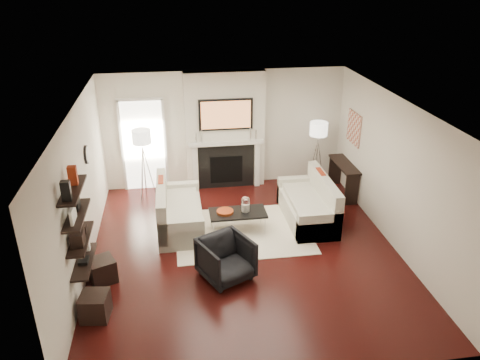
{
  "coord_description": "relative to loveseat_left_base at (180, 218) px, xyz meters",
  "views": [
    {
      "loc": [
        -1.17,
        -7.18,
        4.77
      ],
      "look_at": [
        0.0,
        0.6,
        1.15
      ],
      "focal_mm": 35.0,
      "sensor_mm": 36.0,
      "label": 1
    }
  ],
  "objects": [
    {
      "name": "lamp_right_shade",
      "position": [
        3.19,
        1.38,
        1.24
      ],
      "size": [
        0.4,
        0.4,
        0.3
      ],
      "primitive_type": "cylinder",
      "color": "white",
      "rests_on": "lamp_right_post"
    },
    {
      "name": "armchair",
      "position": [
        0.7,
        -1.78,
        0.19
      ],
      "size": [
        1.01,
        0.99,
        0.79
      ],
      "primitive_type": "imported",
      "rotation": [
        0.0,
        0.0,
        0.46
      ],
      "color": "black",
      "rests_on": "floor"
    },
    {
      "name": "lamp_left_leg_a",
      "position": [
        -0.6,
        1.44,
        0.39
      ],
      "size": [
        0.25,
        0.02,
        1.23
      ],
      "primitive_type": "cylinder",
      "rotation": [
        0.18,
        0.0,
        4.71
      ],
      "color": "silver",
      "rests_on": "floor"
    },
    {
      "name": "decor_box_small",
      "position": [
        -1.48,
        -1.87,
        0.97
      ],
      "size": [
        0.15,
        0.12,
        0.12
      ],
      "primitive_type": "cube",
      "color": "black",
      "rests_on": "shelf_lower"
    },
    {
      "name": "mantel_shelf",
      "position": [
        1.14,
        1.67,
        0.91
      ],
      "size": [
        1.7,
        0.18,
        0.07
      ],
      "primitive_type": "cube",
      "color": "white",
      "rests_on": "chimney_breast"
    },
    {
      "name": "lamp_left_post",
      "position": [
        -0.71,
        1.44,
        0.39
      ],
      "size": [
        0.02,
        0.02,
        1.2
      ],
      "primitive_type": "cylinder",
      "color": "silver",
      "rests_on": "floor"
    },
    {
      "name": "loveseat_right_back",
      "position": [
        2.9,
        -0.09,
        0.32
      ],
      "size": [
        0.18,
        1.8,
        0.8
      ],
      "primitive_type": "cube",
      "color": "beige",
      "rests_on": "floor"
    },
    {
      "name": "copper_bowl",
      "position": [
        0.86,
        -0.32,
        0.24
      ],
      "size": [
        0.33,
        0.33,
        0.05
      ],
      "primitive_type": "cylinder",
      "color": "#A7441B",
      "rests_on": "coffee_table"
    },
    {
      "name": "decor_magfile_b",
      "position": [
        -1.48,
        -1.87,
        1.85
      ],
      "size": [
        0.12,
        0.1,
        0.28
      ],
      "primitive_type": "cube",
      "color": "maroon",
      "rests_on": "shelf_top"
    },
    {
      "name": "room_envelope",
      "position": [
        1.14,
        -1.02,
        1.14
      ],
      "size": [
        6.0,
        6.0,
        6.0
      ],
      "color": "#340D0B",
      "rests_on": "ground"
    },
    {
      "name": "hurricane_candle",
      "position": [
        1.26,
        -0.32,
        0.29
      ],
      "size": [
        0.11,
        0.11,
        0.16
      ],
      "primitive_type": "cylinder",
      "color": "white",
      "rests_on": "coffee_table"
    },
    {
      "name": "lamp_right_leg_c",
      "position": [
        3.13,
        1.28,
        0.39
      ],
      "size": [
        0.14,
        0.22,
        1.23
      ],
      "primitive_type": "cylinder",
      "rotation": [
        0.18,
        0.0,
        2.62
      ],
      "color": "silver",
      "rests_on": "floor"
    },
    {
      "name": "lamp_right_post",
      "position": [
        3.19,
        1.38,
        0.39
      ],
      "size": [
        0.02,
        0.02,
        1.2
      ],
      "primitive_type": "cylinder",
      "color": "silver",
      "rests_on": "floor"
    },
    {
      "name": "decor_magfile_a",
      "position": [
        -1.48,
        -2.38,
        1.85
      ],
      "size": [
        0.12,
        0.1,
        0.28
      ],
      "primitive_type": "cube",
      "color": "black",
      "rests_on": "shelf_top"
    },
    {
      "name": "wall_art",
      "position": [
        3.87,
        1.03,
        1.34
      ],
      "size": [
        0.03,
        0.7,
        0.7
      ],
      "primitive_type": "cube",
      "color": "tan",
      "rests_on": "wall_right"
    },
    {
      "name": "lamp_left_leg_b",
      "position": [
        -0.77,
        1.53,
        0.39
      ],
      "size": [
        0.14,
        0.22,
        1.23
      ],
      "primitive_type": "cylinder",
      "rotation": [
        0.18,
        0.0,
        0.52
      ],
      "color": "silver",
      "rests_on": "floor"
    },
    {
      "name": "loveseat_right_arm_s",
      "position": [
        2.57,
        0.72,
        0.09
      ],
      "size": [
        0.85,
        0.18,
        0.6
      ],
      "primitive_type": "cube",
      "color": "beige",
      "rests_on": "floor"
    },
    {
      "name": "console_leg_n",
      "position": [
        3.71,
        0.41,
        0.14
      ],
      "size": [
        0.3,
        0.04,
        0.71
      ],
      "primitive_type": "cube",
      "color": "black",
      "rests_on": "floor"
    },
    {
      "name": "rug",
      "position": [
        1.19,
        -0.37,
        -0.2
      ],
      "size": [
        2.6,
        2.0,
        0.01
      ],
      "primitive_type": "cube",
      "color": "#EFE0C3",
      "rests_on": "floor"
    },
    {
      "name": "pillow_right_charcoal",
      "position": [
        2.9,
        -0.39,
        0.51
      ],
      "size": [
        0.1,
        0.4,
        0.4
      ],
      "primitive_type": "cube",
      "color": "black",
      "rests_on": "loveseat_right_cushion"
    },
    {
      "name": "lamp_right_leg_a",
      "position": [
        3.3,
        1.38,
        0.39
      ],
      "size": [
        0.25,
        0.02,
        1.23
      ],
      "primitive_type": "cylinder",
      "rotation": [
        0.18,
        0.0,
        4.71
      ],
      "color": "silver",
      "rests_on": "floor"
    },
    {
      "name": "shelf_top",
      "position": [
        -1.48,
        -2.02,
        1.69
      ],
      "size": [
        0.25,
        1.0,
        0.04
      ],
      "primitive_type": "cube",
      "color": "black",
      "rests_on": "wall_left"
    },
    {
      "name": "shelf_bottom",
      "position": [
        -1.48,
        -2.02,
        0.49
      ],
      "size": [
        0.25,
        1.0,
        0.03
      ],
      "primitive_type": "cube",
      "color": "black",
      "rests_on": "wall_left"
    },
    {
      "name": "tv_body",
      "position": [
        1.14,
        1.69,
        1.57
      ],
      "size": [
        1.2,
        0.06,
        0.7
      ],
      "primitive_type": "cube",
      "color": "black",
      "rests_on": "chimney_breast"
    },
    {
      "name": "console_top",
      "position": [
        3.71,
        0.96,
        0.52
      ],
      "size": [
        0.35,
        1.2,
        0.04
      ],
      "primitive_type": "cube",
      "color": "black",
      "rests_on": "floor"
    },
    {
      "name": "lamp_left_leg_c",
      "position": [
        -0.77,
        1.34,
        0.39
      ],
      "size": [
        0.14,
        0.22,
        1.23
      ],
      "primitive_type": "cylinder",
      "rotation": [
        0.18,
        0.0,
        2.62
      ],
      "color": "silver",
      "rests_on": "floor"
    },
    {
      "name": "coffee_leg_ne",
      "position": [
        1.61,
        -0.54,
        -0.02
      ],
      "size": [
        0.02,
        0.02,
        0.38
      ],
      "primitive_type": "cylinder",
      "color": "silver",
      "rests_on": "floor"
    },
    {
      "name": "loveseat_left_arm_s",
      "position": [
        0.0,
        0.81,
        0.09
      ],
      "size": [
        0.85,
        0.18,
        0.6
      ],
      "primitive_type": "cube",
      "color": "beige",
      "rests_on": "floor"
    },
    {
      "name": "loveseat_left_arm_n",
      "position": [
        0.0,
        -0.81,
        0.09
      ],
      "size": [
        0.85,
        0.18,
        0.6
      ],
      "primitive_type": "cube",
      "color": "beige",
      "rests_on": "floor"
    },
    {
      "name": "clock_face",
      "position": [
        -1.57,
        -0.12,
        1.49
      ],
      "size": [
        0.01,
        0.29,
        0.29
      ],
      "primitive_type": "cylinder",
      "rotation": [
        0.0,
        1.57,
        0.0
      ],
      "color": "white",
      "rests_on": "clock_rim"
    },
    {
      "name": "pillow_left_charcoal",
      "position": [
        -0.33,
        -0.3,
        0.51
      ],
      "size": [
        0.1,
        0.4,
        0.4
      ],
      "primitive_type": "cube",
      "color": "black",
      "rests_on": "loveseat_left_cushion"
    },
    {
      "name": "candlestick_l_short",
      "position": [
        0.46,
        1.68,
        1.06
      ],
      "size": [
        0.04,
        0.04,
        0.24
      ],
      "primitive_type": "cylinder",
      "color": "silver",
      "rests_on": "mantel_shelf"
    },
    {
      "name": "loveseat_right_arm_n",
      "position": [
        2.57,
        -0.9,
        0.09
      ],
      "size": [
        0.85,
        0.18,
        0.6
      ],
      "primitive_type": "cube",
      "color": "beige",
      "rests_on": "floor"
    },
    {
      "name": "shelf_lower",
      "position": [
        -1.48,
        -2.02,
        0.89
      ],
      "size": [
        0.25,
        1.0,
        0.04
      ],
      "primitive_type": "cube",
      "color": "black",
      "rests_on": "wall_left"
    },
    {
      "name": "coffee_table",
      "position": [
        1.11,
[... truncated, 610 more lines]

